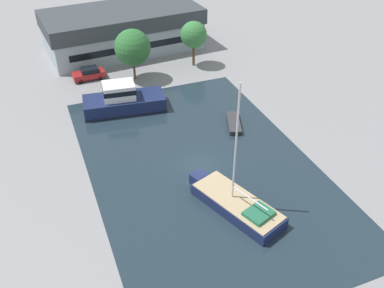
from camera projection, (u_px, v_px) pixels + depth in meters
name	position (u px, v px, depth m)	size (l,w,h in m)	color
ground_plane	(202.00, 166.00, 41.81)	(440.00, 440.00, 0.00)	gray
water_canal	(202.00, 166.00, 41.81)	(21.10, 33.81, 0.01)	#1E2D38
warehouse_building	(123.00, 29.00, 64.11)	(23.62, 12.72, 6.04)	#99A8B2
quay_tree_near_building	(132.00, 47.00, 54.83)	(4.69, 4.69, 6.80)	brown
quay_tree_by_water	(194.00, 35.00, 58.40)	(3.65, 3.65, 6.32)	brown
parked_car	(89.00, 74.00, 56.87)	(4.26, 2.04, 1.60)	maroon
sailboat_moored	(236.00, 203.00, 36.56)	(5.86, 9.84, 11.94)	#19234C
motor_cruiser	(123.00, 100.00, 50.05)	(9.90, 4.95, 3.44)	#19234C
small_dinghy	(234.00, 123.00, 47.72)	(2.74, 4.52, 0.55)	#23282D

